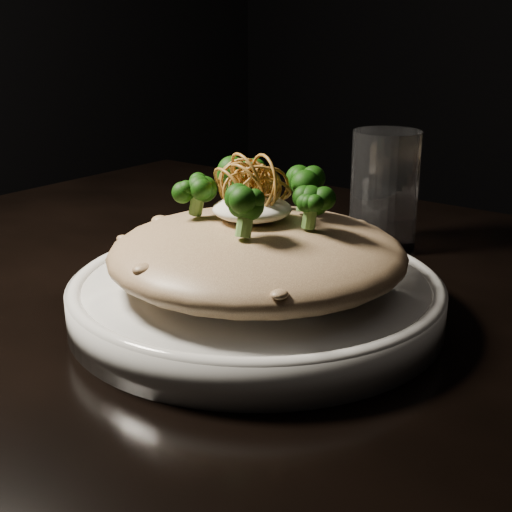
# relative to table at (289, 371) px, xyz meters

# --- Properties ---
(table) EXTENTS (1.10, 0.80, 0.75)m
(table) POSITION_rel_table_xyz_m (0.00, 0.00, 0.00)
(table) COLOR black
(table) RESTS_ON ground
(plate) EXTENTS (0.32, 0.32, 0.03)m
(plate) POSITION_rel_table_xyz_m (0.01, -0.07, 0.10)
(plate) COLOR white
(plate) RESTS_ON table
(risotto) EXTENTS (0.25, 0.25, 0.05)m
(risotto) POSITION_rel_table_xyz_m (0.01, -0.07, 0.14)
(risotto) COLOR brown
(risotto) RESTS_ON plate
(broccoli) EXTENTS (0.14, 0.14, 0.05)m
(broccoli) POSITION_rel_table_xyz_m (0.01, -0.06, 0.19)
(broccoli) COLOR black
(broccoli) RESTS_ON risotto
(cheese) EXTENTS (0.07, 0.07, 0.02)m
(cheese) POSITION_rel_table_xyz_m (0.01, -0.07, 0.18)
(cheese) COLOR white
(cheese) RESTS_ON risotto
(shallots) EXTENTS (0.06, 0.06, 0.04)m
(shallots) POSITION_rel_table_xyz_m (0.00, -0.07, 0.21)
(shallots) COLOR brown
(shallots) RESTS_ON cheese
(drinking_glass) EXTENTS (0.07, 0.07, 0.13)m
(drinking_glass) POSITION_rel_table_xyz_m (0.00, 0.17, 0.15)
(drinking_glass) COLOR silver
(drinking_glass) RESTS_ON table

